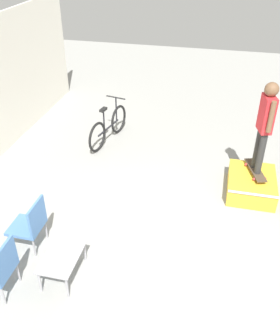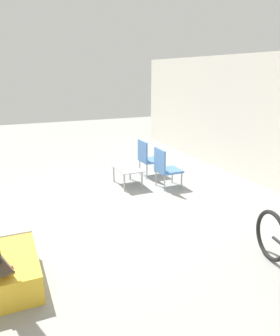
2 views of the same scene
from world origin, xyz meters
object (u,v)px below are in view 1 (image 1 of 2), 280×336
object	(u,v)px
coffee_table	(62,258)
patio_chair_right	(31,223)
person_skater	(265,121)
skate_ramp_box	(251,184)
skateboard_on_ramp	(255,170)
bicycle	(108,127)

from	to	relation	value
coffee_table	patio_chair_right	world-z (taller)	patio_chair_right
person_skater	patio_chair_right	bearing A→B (deg)	111.40
skate_ramp_box	skateboard_on_ramp	world-z (taller)	skateboard_on_ramp
patio_chair_right	skateboard_on_ramp	bearing A→B (deg)	125.12
skateboard_on_ramp	patio_chair_right	xyz separation A→B (m)	(-2.54, 3.62, 0.04)
person_skater	bicycle	bearing A→B (deg)	56.43
skate_ramp_box	person_skater	world-z (taller)	person_skater
skateboard_on_ramp	coffee_table	distance (m)	4.17
coffee_table	bicycle	distance (m)	4.33
person_skater	skate_ramp_box	bearing A→B (deg)	149.78
skate_ramp_box	bicycle	world-z (taller)	bicycle
skateboard_on_ramp	bicycle	size ratio (longest dim) A/B	0.49
patio_chair_right	bicycle	distance (m)	3.81
coffee_table	skate_ramp_box	bearing A→B (deg)	-44.48
skate_ramp_box	patio_chair_right	distance (m)	4.33
skate_ramp_box	coffee_table	bearing A→B (deg)	135.52
person_skater	patio_chair_right	world-z (taller)	person_skater
skate_ramp_box	person_skater	distance (m)	1.37
patio_chair_right	bicycle	bearing A→B (deg)	178.03
skateboard_on_ramp	bicycle	world-z (taller)	bicycle
skate_ramp_box	skateboard_on_ramp	xyz separation A→B (m)	(0.13, -0.04, 0.27)
skateboard_on_ramp	coffee_table	xyz separation A→B (m)	(-3.02, 2.88, -0.09)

